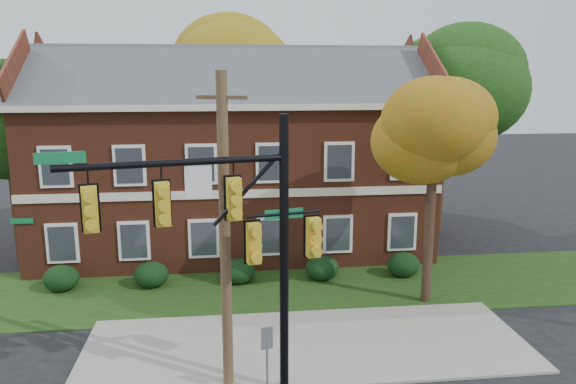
{
  "coord_description": "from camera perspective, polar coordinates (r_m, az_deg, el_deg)",
  "views": [
    {
      "loc": [
        -2.5,
        -15.21,
        8.51
      ],
      "look_at": [
        -0.37,
        3.0,
        4.6
      ],
      "focal_mm": 35.0,
      "sensor_mm": 36.0,
      "label": 1
    }
  ],
  "objects": [
    {
      "name": "tree_near_right",
      "position": [
        20.67,
        15.41,
        6.5
      ],
      "size": [
        4.5,
        4.25,
        8.58
      ],
      "color": "black",
      "rests_on": "ground"
    },
    {
      "name": "hedge_far_right",
      "position": [
        24.5,
        11.65,
        -7.24
      ],
      "size": [
        1.4,
        1.26,
        1.05
      ],
      "primitive_type": "ellipsoid",
      "color": "black",
      "rests_on": "ground"
    },
    {
      "name": "tree_left_rear",
      "position": [
        27.7,
        -26.32,
        7.02
      ],
      "size": [
        5.4,
        5.1,
        8.88
      ],
      "color": "black",
      "rests_on": "ground"
    },
    {
      "name": "sidewalk",
      "position": [
        18.46,
        1.94,
        -15.27
      ],
      "size": [
        14.0,
        5.0,
        0.08
      ],
      "primitive_type": "cube",
      "color": "gray",
      "rests_on": "ground"
    },
    {
      "name": "hedge_right",
      "position": [
        23.66,
        3.5,
        -7.7
      ],
      "size": [
        1.4,
        1.26,
        1.05
      ],
      "primitive_type": "ellipsoid",
      "color": "black",
      "rests_on": "ground"
    },
    {
      "name": "hedge_center",
      "position": [
        23.33,
        -5.08,
        -8.02
      ],
      "size": [
        1.4,
        1.26,
        1.05
      ],
      "primitive_type": "ellipsoid",
      "color": "black",
      "rests_on": "ground"
    },
    {
      "name": "tree_far_rear",
      "position": [
        35.06,
        -3.74,
        12.56
      ],
      "size": [
        6.84,
        6.46,
        11.52
      ],
      "color": "black",
      "rests_on": "ground"
    },
    {
      "name": "apartment_building",
      "position": [
        27.4,
        -5.58,
        4.6
      ],
      "size": [
        18.8,
        8.8,
        9.74
      ],
      "color": "maroon",
      "rests_on": "ground"
    },
    {
      "name": "hedge_far_left",
      "position": [
        24.21,
        -22.05,
        -8.13
      ],
      "size": [
        1.4,
        1.26,
        1.05
      ],
      "primitive_type": "ellipsoid",
      "color": "black",
      "rests_on": "ground"
    },
    {
      "name": "sign_post",
      "position": [
        15.01,
        -2.14,
        -15.94
      ],
      "size": [
        0.31,
        0.12,
        2.17
      ],
      "rotation": [
        0.0,
        0.0,
        0.26
      ],
      "color": "slate",
      "rests_on": "ground"
    },
    {
      "name": "traffic_signal",
      "position": [
        13.97,
        -5.69,
        -3.98
      ],
      "size": [
        6.63,
        1.59,
        7.52
      ],
      "rotation": [
        0.0,
        0.0,
        0.21
      ],
      "color": "gray",
      "rests_on": "ground"
    },
    {
      "name": "ground",
      "position": [
        17.61,
        2.44,
        -16.86
      ],
      "size": [
        120.0,
        120.0,
        0.0
      ],
      "primitive_type": "plane",
      "color": "black",
      "rests_on": "ground"
    },
    {
      "name": "tree_right_rear",
      "position": [
        30.42,
        16.49,
        10.83
      ],
      "size": [
        6.3,
        5.95,
        10.62
      ],
      "color": "black",
      "rests_on": "ground"
    },
    {
      "name": "grass_strip",
      "position": [
        22.99,
        0.05,
        -9.63
      ],
      "size": [
        30.0,
        6.0,
        0.04
      ],
      "primitive_type": "cube",
      "color": "#193811",
      "rests_on": "ground"
    },
    {
      "name": "hedge_left",
      "position": [
        23.52,
        -13.72,
        -8.17
      ],
      "size": [
        1.4,
        1.26,
        1.05
      ],
      "primitive_type": "ellipsoid",
      "color": "black",
      "rests_on": "ground"
    },
    {
      "name": "utility_pole",
      "position": [
        14.81,
        -6.41,
        -4.36
      ],
      "size": [
        1.28,
        0.57,
        8.57
      ],
      "rotation": [
        0.0,
        0.0,
        -0.37
      ],
      "color": "brown",
      "rests_on": "ground"
    }
  ]
}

